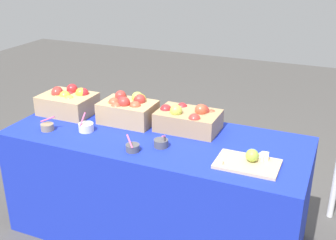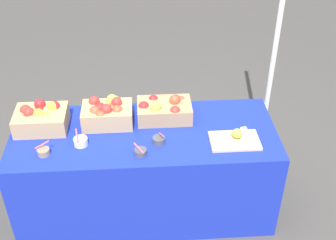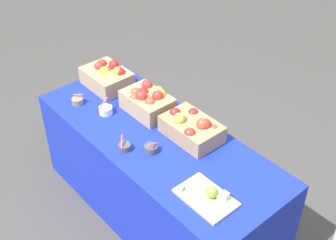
{
  "view_description": "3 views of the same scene",
  "coord_description": "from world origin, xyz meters",
  "px_view_note": "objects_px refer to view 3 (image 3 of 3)",
  "views": [
    {
      "loc": [
        1.03,
        -2.17,
        1.84
      ],
      "look_at": [
        0.09,
        0.01,
        0.86
      ],
      "focal_mm": 44.94,
      "sensor_mm": 36.0,
      "label": 1
    },
    {
      "loc": [
        -0.0,
        -2.52,
        2.64
      ],
      "look_at": [
        0.17,
        0.0,
        0.83
      ],
      "focal_mm": 47.1,
      "sensor_mm": 36.0,
      "label": 2
    },
    {
      "loc": [
        1.84,
        -1.5,
        2.67
      ],
      "look_at": [
        0.09,
        0.02,
        0.91
      ],
      "focal_mm": 48.59,
      "sensor_mm": 36.0,
      "label": 3
    }
  ],
  "objects_px": {
    "sample_bowl_mid": "(151,149)",
    "apple_crate_left": "(107,76)",
    "sample_bowl_far": "(106,110)",
    "apple_crate_middle": "(147,101)",
    "sample_bowl_extra": "(78,101)",
    "cutting_board_front": "(208,196)",
    "sample_bowl_near": "(125,147)",
    "apple_crate_right": "(192,128)"
  },
  "relations": [
    {
      "from": "sample_bowl_mid",
      "to": "apple_crate_left",
      "type": "bearing_deg",
      "value": 163.87
    },
    {
      "from": "sample_bowl_far",
      "to": "apple_crate_middle",
      "type": "bearing_deg",
      "value": 54.38
    },
    {
      "from": "sample_bowl_mid",
      "to": "sample_bowl_extra",
      "type": "bearing_deg",
      "value": -174.78
    },
    {
      "from": "cutting_board_front",
      "to": "sample_bowl_mid",
      "type": "height_order",
      "value": "sample_bowl_mid"
    },
    {
      "from": "apple_crate_middle",
      "to": "sample_bowl_extra",
      "type": "distance_m",
      "value": 0.53
    },
    {
      "from": "sample_bowl_extra",
      "to": "sample_bowl_far",
      "type": "bearing_deg",
      "value": 20.14
    },
    {
      "from": "sample_bowl_near",
      "to": "sample_bowl_far",
      "type": "height_order",
      "value": "sample_bowl_far"
    },
    {
      "from": "sample_bowl_far",
      "to": "sample_bowl_extra",
      "type": "xyz_separation_m",
      "value": [
        -0.24,
        -0.09,
        -0.0
      ]
    },
    {
      "from": "apple_crate_middle",
      "to": "apple_crate_right",
      "type": "bearing_deg",
      "value": 5.89
    },
    {
      "from": "sample_bowl_mid",
      "to": "sample_bowl_far",
      "type": "xyz_separation_m",
      "value": [
        -0.54,
        0.02,
        0.0
      ]
    },
    {
      "from": "apple_crate_right",
      "to": "apple_crate_left",
      "type": "bearing_deg",
      "value": -176.03
    },
    {
      "from": "sample_bowl_far",
      "to": "sample_bowl_extra",
      "type": "distance_m",
      "value": 0.25
    },
    {
      "from": "cutting_board_front",
      "to": "sample_bowl_far",
      "type": "height_order",
      "value": "sample_bowl_far"
    },
    {
      "from": "apple_crate_left",
      "to": "apple_crate_middle",
      "type": "bearing_deg",
      "value": 2.24
    },
    {
      "from": "apple_crate_left",
      "to": "sample_bowl_mid",
      "type": "height_order",
      "value": "apple_crate_left"
    },
    {
      "from": "sample_bowl_mid",
      "to": "sample_bowl_extra",
      "type": "height_order",
      "value": "sample_bowl_extra"
    },
    {
      "from": "cutting_board_front",
      "to": "sample_bowl_near",
      "type": "relative_size",
      "value": 3.6
    },
    {
      "from": "sample_bowl_far",
      "to": "sample_bowl_near",
      "type": "bearing_deg",
      "value": -18.22
    },
    {
      "from": "cutting_board_front",
      "to": "sample_bowl_extra",
      "type": "relative_size",
      "value": 3.47
    },
    {
      "from": "apple_crate_middle",
      "to": "sample_bowl_extra",
      "type": "bearing_deg",
      "value": -141.28
    },
    {
      "from": "sample_bowl_extra",
      "to": "apple_crate_right",
      "type": "bearing_deg",
      "value": 24.17
    },
    {
      "from": "apple_crate_left",
      "to": "sample_bowl_far",
      "type": "bearing_deg",
      "value": -36.96
    },
    {
      "from": "sample_bowl_near",
      "to": "sample_bowl_extra",
      "type": "height_order",
      "value": "same"
    },
    {
      "from": "sample_bowl_near",
      "to": "sample_bowl_extra",
      "type": "xyz_separation_m",
      "value": [
        -0.65,
        0.05,
        0.0
      ]
    },
    {
      "from": "cutting_board_front",
      "to": "sample_bowl_mid",
      "type": "relative_size",
      "value": 3.68
    },
    {
      "from": "apple_crate_left",
      "to": "sample_bowl_far",
      "type": "relative_size",
      "value": 3.29
    },
    {
      "from": "apple_crate_middle",
      "to": "cutting_board_front",
      "type": "xyz_separation_m",
      "value": [
        0.89,
        -0.27,
        -0.07
      ]
    },
    {
      "from": "apple_crate_left",
      "to": "sample_bowl_near",
      "type": "distance_m",
      "value": 0.79
    },
    {
      "from": "cutting_board_front",
      "to": "sample_bowl_mid",
      "type": "xyz_separation_m",
      "value": [
        -0.53,
        0.02,
        0.0
      ]
    },
    {
      "from": "apple_crate_left",
      "to": "apple_crate_middle",
      "type": "distance_m",
      "value": 0.47
    },
    {
      "from": "sample_bowl_mid",
      "to": "sample_bowl_extra",
      "type": "distance_m",
      "value": 0.78
    },
    {
      "from": "sample_bowl_mid",
      "to": "sample_bowl_far",
      "type": "distance_m",
      "value": 0.54
    },
    {
      "from": "apple_crate_left",
      "to": "apple_crate_right",
      "type": "xyz_separation_m",
      "value": [
        0.89,
        0.06,
        -0.01
      ]
    },
    {
      "from": "cutting_board_front",
      "to": "sample_bowl_near",
      "type": "height_order",
      "value": "sample_bowl_near"
    },
    {
      "from": "apple_crate_middle",
      "to": "cutting_board_front",
      "type": "relative_size",
      "value": 1.06
    },
    {
      "from": "apple_crate_left",
      "to": "cutting_board_front",
      "type": "xyz_separation_m",
      "value": [
        1.37,
        -0.26,
        -0.06
      ]
    },
    {
      "from": "apple_crate_right",
      "to": "sample_bowl_mid",
      "type": "xyz_separation_m",
      "value": [
        -0.06,
        -0.3,
        -0.05
      ]
    },
    {
      "from": "apple_crate_middle",
      "to": "sample_bowl_mid",
      "type": "distance_m",
      "value": 0.45
    },
    {
      "from": "apple_crate_left",
      "to": "apple_crate_right",
      "type": "distance_m",
      "value": 0.9
    },
    {
      "from": "sample_bowl_mid",
      "to": "sample_bowl_extra",
      "type": "xyz_separation_m",
      "value": [
        -0.77,
        -0.07,
        -0.0
      ]
    },
    {
      "from": "cutting_board_front",
      "to": "sample_bowl_mid",
      "type": "distance_m",
      "value": 0.53
    },
    {
      "from": "apple_crate_middle",
      "to": "apple_crate_right",
      "type": "relative_size",
      "value": 0.91
    }
  ]
}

